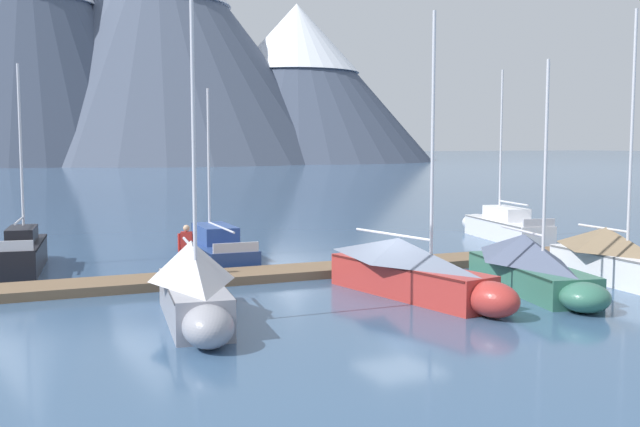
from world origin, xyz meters
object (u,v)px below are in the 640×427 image
sailboat_end_of_dock (501,226)px  sailboat_outer_slip (620,258)px  sailboat_far_berth (532,265)px  person_on_dock (187,246)px  sailboat_mid_dock_starboard (413,270)px  sailboat_nearest_berth (23,251)px  sailboat_second_berth (194,285)px  sailboat_mid_dock_port (213,246)px

sailboat_end_of_dock → sailboat_outer_slip: bearing=-109.8°
sailboat_far_berth → person_on_dock: size_ratio=4.28×
sailboat_mid_dock_starboard → sailboat_nearest_berth: bearing=134.0°
sailboat_far_berth → sailboat_second_berth: bearing=177.4°
sailboat_nearest_berth → person_on_dock: bearing=-49.2°
sailboat_mid_dock_port → sailboat_outer_slip: 15.46m
sailboat_outer_slip → sailboat_end_of_dock: 12.04m
sailboat_mid_dock_starboard → sailboat_outer_slip: size_ratio=0.94×
sailboat_nearest_berth → sailboat_end_of_dock: (22.03, -0.41, -0.03)m
sailboat_nearest_berth → sailboat_second_berth: size_ratio=0.87×
sailboat_far_berth → sailboat_end_of_dock: 13.49m
sailboat_far_berth → sailboat_outer_slip: (3.57, -0.22, 0.02)m
sailboat_end_of_dock → person_on_dock: bearing=-163.4°
sailboat_mid_dock_starboard → sailboat_far_berth: 4.02m
sailboat_end_of_dock → person_on_dock: size_ratio=4.90×
sailboat_nearest_berth → sailboat_end_of_dock: bearing=-1.1°
sailboat_second_berth → sailboat_end_of_dock: bearing=29.8°
sailboat_nearest_berth → sailboat_far_berth: bearing=-38.7°
sailboat_mid_dock_starboard → sailboat_outer_slip: (7.53, -0.95, 0.00)m
sailboat_mid_dock_starboard → sailboat_second_berth: bearing=-178.0°
sailboat_far_berth → sailboat_outer_slip: 3.58m
sailboat_far_berth → sailboat_end_of_dock: bearing=55.4°
sailboat_nearest_berth → sailboat_mid_dock_starboard: sailboat_mid_dock_starboard is taller
person_on_dock → sailboat_second_berth: bearing=-103.1°
sailboat_second_berth → sailboat_mid_dock_starboard: (6.89, 0.24, -0.14)m
sailboat_mid_dock_port → sailboat_mid_dock_starboard: (3.26, -10.13, 0.33)m
sailboat_mid_dock_port → sailboat_end_of_dock: sailboat_end_of_dock is taller
sailboat_second_berth → sailboat_mid_dock_port: size_ratio=1.17×
sailboat_mid_dock_starboard → person_on_dock: (-5.63, 5.22, 0.40)m
sailboat_outer_slip → sailboat_mid_dock_starboard: bearing=172.8°
sailboat_second_berth → sailboat_far_berth: (10.85, -0.49, -0.16)m
sailboat_nearest_berth → sailboat_outer_slip: size_ratio=0.85×
sailboat_nearest_berth → sailboat_far_berth: size_ratio=1.06×
sailboat_far_berth → sailboat_end_of_dock: (7.66, 11.10, -0.21)m
sailboat_outer_slip → person_on_dock: (-13.16, 6.17, 0.40)m
sailboat_mid_dock_starboard → sailboat_end_of_dock: bearing=41.8°
sailboat_far_berth → person_on_dock: sailboat_far_berth is taller
sailboat_nearest_berth → sailboat_second_berth: bearing=-72.3°
sailboat_nearest_berth → sailboat_mid_dock_starboard: (10.42, -10.78, 0.19)m
sailboat_outer_slip → sailboat_nearest_berth: bearing=146.8°
sailboat_nearest_berth → sailboat_far_berth: sailboat_nearest_berth is taller
sailboat_outer_slip → sailboat_mid_dock_port: bearing=134.3°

